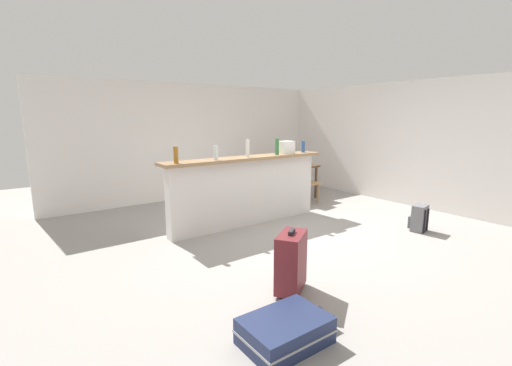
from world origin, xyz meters
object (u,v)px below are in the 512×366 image
at_px(bottle_blue, 303,147).
at_px(suitcase_upright_maroon, 291,262).
at_px(grocery_bag, 286,147).
at_px(backpack_grey, 419,219).
at_px(dining_chair_far_side, 276,172).
at_px(suitcase_flat_navy, 285,331).
at_px(bottle_amber, 176,155).
at_px(bottle_white, 248,148).
at_px(bottle_green, 277,147).
at_px(dining_chair_near_partition, 305,179).
at_px(dining_table, 289,169).
at_px(bottle_clear, 216,153).

xyz_separation_m(bottle_blue, suitcase_upright_maroon, (-2.24, -2.18, -0.92)).
relative_size(grocery_bag, backpack_grey, 0.62).
distance_m(dining_chair_far_side, suitcase_flat_navy, 5.60).
xyz_separation_m(bottle_amber, dining_chair_far_side, (3.18, 1.62, -0.75)).
distance_m(bottle_amber, suitcase_flat_navy, 2.99).
bearing_deg(bottle_white, bottle_green, -1.78).
height_order(bottle_blue, dining_chair_near_partition, bottle_blue).
distance_m(bottle_white, dining_table, 2.24).
relative_size(bottle_clear, dining_table, 0.20).
xyz_separation_m(bottle_white, dining_table, (1.87, 1.05, -0.64)).
xyz_separation_m(bottle_green, bottle_blue, (0.66, 0.04, -0.04)).
xyz_separation_m(bottle_green, suitcase_flat_navy, (-2.19, -2.75, -1.18)).
height_order(bottle_blue, backpack_grey, bottle_blue).
relative_size(bottle_clear, dining_chair_far_side, 0.24).
height_order(bottle_white, suitcase_flat_navy, bottle_white).
xyz_separation_m(grocery_bag, dining_chair_near_partition, (0.97, 0.51, -0.74)).
xyz_separation_m(bottle_clear, backpack_grey, (2.62, -1.86, -1.06)).
distance_m(bottle_clear, grocery_bag, 1.48).
bearing_deg(bottle_clear, bottle_blue, 1.53).
height_order(bottle_green, backpack_grey, bottle_green).
distance_m(bottle_amber, dining_chair_far_side, 3.65).
relative_size(grocery_bag, dining_chair_near_partition, 0.28).
relative_size(bottle_amber, dining_chair_far_side, 0.25).
xyz_separation_m(bottle_clear, bottle_blue, (1.88, 0.05, -0.01)).
xyz_separation_m(suitcase_flat_navy, suitcase_upright_maroon, (0.61, 0.61, 0.22)).
bearing_deg(suitcase_flat_navy, bottle_clear, 70.61).
bearing_deg(grocery_bag, dining_table, 45.50).
distance_m(bottle_clear, bottle_white, 0.62).
relative_size(dining_chair_far_side, suitcase_upright_maroon, 1.39).
xyz_separation_m(dining_chair_near_partition, dining_chair_far_side, (0.08, 1.04, 0.00)).
bearing_deg(dining_chair_far_side, dining_table, -96.01).
height_order(bottle_clear, dining_chair_near_partition, bottle_clear).
bearing_deg(dining_chair_far_side, suitcase_flat_navy, -128.80).
relative_size(grocery_bag, dining_table, 0.24).
xyz_separation_m(dining_table, suitcase_flat_navy, (-3.45, -3.83, -0.54)).
bearing_deg(dining_chair_near_partition, bottle_blue, -137.40).
bearing_deg(dining_chair_far_side, backpack_grey, -88.71).
relative_size(bottle_amber, bottle_blue, 1.13).
height_order(bottle_green, suitcase_upright_maroon, bottle_green).
bearing_deg(bottle_green, suitcase_upright_maroon, -126.44).
xyz_separation_m(bottle_green, dining_table, (1.26, 1.07, -0.64)).
bearing_deg(bottle_blue, suitcase_flat_navy, -135.57).
bearing_deg(dining_table, bottle_white, -150.57).
relative_size(dining_chair_near_partition, dining_chair_far_side, 1.00).
bearing_deg(bottle_clear, grocery_bag, 2.56).
relative_size(bottle_green, dining_table, 0.26).
xyz_separation_m(bottle_clear, dining_chair_far_side, (2.54, 1.61, -0.74)).
xyz_separation_m(bottle_amber, grocery_bag, (2.13, 0.07, -0.01)).
relative_size(bottle_amber, bottle_green, 0.84).
height_order(bottle_green, dining_chair_near_partition, bottle_green).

